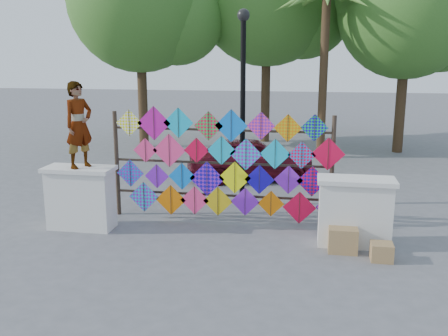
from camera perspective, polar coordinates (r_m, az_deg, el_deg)
The scene contains 12 objects.
ground at distance 10.07m, azimuth -1.22°, elevation -7.36°, with size 80.00×80.00×0.00m, color slate.
parapet_left at distance 10.52m, azimuth -16.06°, elevation -3.25°, with size 1.40×0.65×1.28m.
parapet_right at distance 9.54m, azimuth 14.71°, elevation -4.82°, with size 1.40×0.65×1.28m.
kite_rack at distance 10.40m, azimuth -0.09°, elevation 0.33°, with size 4.89×0.24×2.43m.
tree_west at distance 19.43m, azimuth -9.35°, elevation 18.29°, with size 5.85×5.20×8.01m.
tree_east at distance 19.14m, azimuth 20.55°, elevation 16.57°, with size 5.40×4.80×7.42m.
palm_tree at distance 17.34m, azimuth 11.61°, elevation 17.46°, with size 3.62×3.62×5.83m.
vendor_woman at distance 10.20m, azimuth -16.26°, elevation 4.74°, with size 0.62×0.41×1.70m, color #99999E.
sedan at distance 14.12m, azimuth 3.06°, elevation 1.10°, with size 1.44×3.57×1.22m, color #4E0D18.
lamppost at distance 11.40m, azimuth 2.17°, elevation 8.88°, with size 0.28×0.28×4.46m.
cardboard_box_near at distance 9.33m, azimuth 13.40°, elevation -7.89°, with size 0.51×0.46×0.46m, color #99714A.
cardboard_box_far at distance 9.12m, azimuth 17.57°, elevation -9.12°, with size 0.37×0.34×0.31m, color #99714A.
Camera 1 is at (1.83, -9.27, 3.47)m, focal length 40.00 mm.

